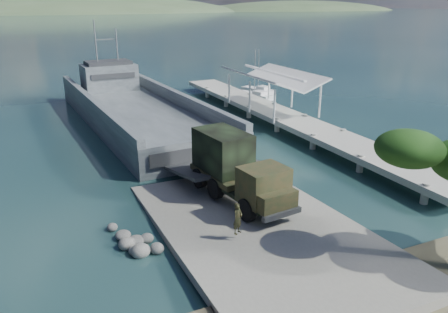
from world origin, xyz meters
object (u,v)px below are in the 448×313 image
military_truck (235,168)px  landing_craft (137,115)px  soldier (238,225)px  pier (277,108)px  sailboat_near (255,96)px  sailboat_far (259,91)px

military_truck → landing_craft: bearing=85.0°
soldier → pier: bearing=23.9°
landing_craft → sailboat_near: landing_craft is taller
military_truck → sailboat_far: (18.64, 30.84, -2.11)m
pier → sailboat_far: 16.23m
pier → soldier: bearing=-125.5°
pier → landing_craft: size_ratio=1.18×
military_truck → sailboat_near: sailboat_near is taller
landing_craft → sailboat_far: 21.54m
pier → soldier: (-14.74, -20.66, -0.26)m
landing_craft → soldier: 26.62m
sailboat_near → sailboat_far: size_ratio=1.05×
sailboat_far → pier: bearing=-131.5°
pier → sailboat_far: size_ratio=7.10×
sailboat_near → military_truck: bearing=-140.3°
landing_craft → pier: bearing=-27.4°
soldier → sailboat_far: 41.30m
soldier → sailboat_near: sailboat_near is taller
sailboat_near → sailboat_far: 3.84m
landing_craft → sailboat_far: (19.53, 9.07, -0.57)m
pier → soldier: pier is taller
military_truck → sailboat_near: (16.39, 27.73, -2.10)m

